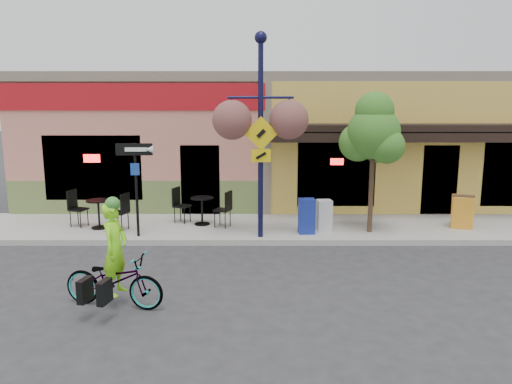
{
  "coord_description": "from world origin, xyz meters",
  "views": [
    {
      "loc": [
        -1.27,
        -11.77,
        3.73
      ],
      "look_at": [
        -1.28,
        0.5,
        1.4
      ],
      "focal_mm": 35.0,
      "sensor_mm": 36.0,
      "label": 1
    }
  ],
  "objects_px": {
    "newspaper_box_blue": "(307,216)",
    "newspaper_box_grey": "(324,215)",
    "one_way_sign": "(136,190)",
    "street_tree": "(372,162)",
    "lamp_post": "(261,137)",
    "building": "(289,136)",
    "bicycle": "(114,280)",
    "cyclist_rider": "(116,262)"
  },
  "relations": [
    {
      "from": "newspaper_box_blue",
      "to": "street_tree",
      "type": "bearing_deg",
      "value": 1.46
    },
    {
      "from": "building",
      "to": "newspaper_box_blue",
      "type": "relative_size",
      "value": 19.45
    },
    {
      "from": "building",
      "to": "lamp_post",
      "type": "bearing_deg",
      "value": -99.85
    },
    {
      "from": "newspaper_box_blue",
      "to": "street_tree",
      "type": "height_order",
      "value": "street_tree"
    },
    {
      "from": "building",
      "to": "newspaper_box_grey",
      "type": "xyz_separation_m",
      "value": [
        0.59,
        -6.0,
        -1.68
      ]
    },
    {
      "from": "lamp_post",
      "to": "street_tree",
      "type": "relative_size",
      "value": 1.37
    },
    {
      "from": "bicycle",
      "to": "lamp_post",
      "type": "distance_m",
      "value": 5.37
    },
    {
      "from": "cyclist_rider",
      "to": "street_tree",
      "type": "xyz_separation_m",
      "value": [
        5.58,
        4.57,
        1.21
      ]
    },
    {
      "from": "building",
      "to": "one_way_sign",
      "type": "xyz_separation_m",
      "value": [
        -4.37,
        -6.62,
        -0.88
      ]
    },
    {
      "from": "building",
      "to": "street_tree",
      "type": "height_order",
      "value": "building"
    },
    {
      "from": "one_way_sign",
      "to": "street_tree",
      "type": "relative_size",
      "value": 0.64
    },
    {
      "from": "bicycle",
      "to": "cyclist_rider",
      "type": "xyz_separation_m",
      "value": [
        0.05,
        0.0,
        0.34
      ]
    },
    {
      "from": "building",
      "to": "cyclist_rider",
      "type": "distance_m",
      "value": 11.5
    },
    {
      "from": "building",
      "to": "lamp_post",
      "type": "xyz_separation_m",
      "value": [
        -1.16,
        -6.69,
        0.49
      ]
    },
    {
      "from": "bicycle",
      "to": "cyclist_rider",
      "type": "distance_m",
      "value": 0.34
    },
    {
      "from": "newspaper_box_blue",
      "to": "lamp_post",
      "type": "bearing_deg",
      "value": -166.73
    },
    {
      "from": "newspaper_box_blue",
      "to": "building",
      "type": "bearing_deg",
      "value": 87.71
    },
    {
      "from": "street_tree",
      "to": "newspaper_box_blue",
      "type": "bearing_deg",
      "value": -175.57
    },
    {
      "from": "building",
      "to": "bicycle",
      "type": "relative_size",
      "value": 9.64
    },
    {
      "from": "one_way_sign",
      "to": "newspaper_box_blue",
      "type": "relative_size",
      "value": 2.61
    },
    {
      "from": "lamp_post",
      "to": "one_way_sign",
      "type": "distance_m",
      "value": 3.49
    },
    {
      "from": "one_way_sign",
      "to": "newspaper_box_grey",
      "type": "relative_size",
      "value": 2.93
    },
    {
      "from": "one_way_sign",
      "to": "newspaper_box_grey",
      "type": "xyz_separation_m",
      "value": [
        4.95,
        0.63,
        -0.8
      ]
    },
    {
      "from": "building",
      "to": "lamp_post",
      "type": "relative_size",
      "value": 3.51
    },
    {
      "from": "building",
      "to": "cyclist_rider",
      "type": "bearing_deg",
      "value": -109.38
    },
    {
      "from": "cyclist_rider",
      "to": "one_way_sign",
      "type": "distance_m",
      "value": 4.21
    },
    {
      "from": "one_way_sign",
      "to": "cyclist_rider",
      "type": "bearing_deg",
      "value": -82.79
    },
    {
      "from": "bicycle",
      "to": "lamp_post",
      "type": "xyz_separation_m",
      "value": [
        2.67,
        4.08,
        2.24
      ]
    },
    {
      "from": "cyclist_rider",
      "to": "newspaper_box_grey",
      "type": "bearing_deg",
      "value": -29.97
    },
    {
      "from": "lamp_post",
      "to": "street_tree",
      "type": "height_order",
      "value": "lamp_post"
    },
    {
      "from": "bicycle",
      "to": "one_way_sign",
      "type": "bearing_deg",
      "value": 19.89
    },
    {
      "from": "one_way_sign",
      "to": "newspaper_box_blue",
      "type": "distance_m",
      "value": 4.51
    },
    {
      "from": "building",
      "to": "newspaper_box_grey",
      "type": "height_order",
      "value": "building"
    },
    {
      "from": "cyclist_rider",
      "to": "newspaper_box_blue",
      "type": "height_order",
      "value": "cyclist_rider"
    },
    {
      "from": "cyclist_rider",
      "to": "one_way_sign",
      "type": "relative_size",
      "value": 0.68
    },
    {
      "from": "newspaper_box_blue",
      "to": "newspaper_box_grey",
      "type": "bearing_deg",
      "value": 29.73
    },
    {
      "from": "cyclist_rider",
      "to": "lamp_post",
      "type": "bearing_deg",
      "value": -20.2
    },
    {
      "from": "one_way_sign",
      "to": "street_tree",
      "type": "distance_m",
      "value": 6.22
    },
    {
      "from": "building",
      "to": "one_way_sign",
      "type": "distance_m",
      "value": 7.98
    },
    {
      "from": "newspaper_box_blue",
      "to": "bicycle",
      "type": "bearing_deg",
      "value": -134.35
    },
    {
      "from": "building",
      "to": "newspaper_box_blue",
      "type": "xyz_separation_m",
      "value": [
        0.07,
        -6.33,
        -1.63
      ]
    },
    {
      "from": "one_way_sign",
      "to": "newspaper_box_blue",
      "type": "xyz_separation_m",
      "value": [
        4.44,
        0.3,
        -0.75
      ]
    }
  ]
}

